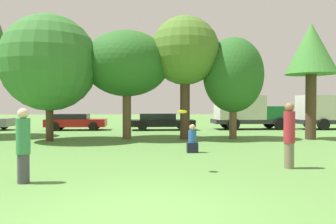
{
  "coord_description": "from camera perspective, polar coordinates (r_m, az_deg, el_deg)",
  "views": [
    {
      "loc": [
        0.11,
        -5.49,
        1.77
      ],
      "look_at": [
        0.72,
        3.85,
        1.58
      ],
      "focal_mm": 35.99,
      "sensor_mm": 36.0,
      "label": 1
    }
  ],
  "objects": [
    {
      "name": "tree_1",
      "position": [
        17.75,
        -19.48,
        7.83
      ],
      "size": [
        4.75,
        4.75,
        6.24
      ],
      "color": "#473323",
      "rests_on": "ground"
    },
    {
      "name": "tree_4",
      "position": [
        18.17,
        10.98,
        6.14
      ],
      "size": [
        3.18,
        3.18,
        5.35
      ],
      "color": "brown",
      "rests_on": "ground"
    },
    {
      "name": "tree_5",
      "position": [
        19.12,
        23.09,
        9.4
      ],
      "size": [
        2.64,
        2.64,
        6.02
      ],
      "color": "#473323",
      "rests_on": "ground"
    },
    {
      "name": "parked_car_red",
      "position": [
        24.87,
        -15.42,
        -1.54
      ],
      "size": [
        4.2,
        2.05,
        1.16
      ],
      "rotation": [
        0.0,
        0.0,
        0.02
      ],
      "color": "red",
      "rests_on": "ground"
    },
    {
      "name": "bystander_sitting",
      "position": [
        12.66,
        4.15,
        -4.87
      ],
      "size": [
        0.41,
        0.34,
        1.06
      ],
      "color": "#191E33",
      "rests_on": "ground"
    },
    {
      "name": "ground_plane",
      "position": [
        5.77,
        -4.85,
        -16.74
      ],
      "size": [
        120.0,
        120.0,
        0.0
      ],
      "primitive_type": "plane",
      "color": "#54843D"
    },
    {
      "name": "tree_3",
      "position": [
        17.79,
        2.89,
        10.17
      ],
      "size": [
        3.57,
        3.57,
        6.4
      ],
      "color": "#473323",
      "rests_on": "ground"
    },
    {
      "name": "parked_car_black",
      "position": [
        24.08,
        -1.23,
        -1.57
      ],
      "size": [
        4.6,
        2.03,
        1.18
      ],
      "rotation": [
        0.0,
        0.0,
        0.02
      ],
      "color": "black",
      "rests_on": "ground"
    },
    {
      "name": "person_thrower",
      "position": [
        8.34,
        -23.32,
        -5.09
      ],
      "size": [
        0.31,
        0.31,
        1.71
      ],
      "rotation": [
        0.0,
        0.0,
        0.2
      ],
      "color": "#3F3F47",
      "rests_on": "ground"
    },
    {
      "name": "person_catcher",
      "position": [
        10.03,
        19.85,
        -3.56
      ],
      "size": [
        0.31,
        0.31,
        1.85
      ],
      "rotation": [
        0.0,
        0.0,
        -2.95
      ],
      "color": "#726651",
      "rests_on": "ground"
    },
    {
      "name": "delivery_truck_green",
      "position": [
        25.53,
        13.24,
        0.1
      ],
      "size": [
        5.48,
        2.46,
        2.48
      ],
      "rotation": [
        0.0,
        0.0,
        0.02
      ],
      "color": "#2D2D33",
      "rests_on": "ground"
    },
    {
      "name": "frisbee",
      "position": [
        8.89,
        2.46,
        0.06
      ],
      "size": [
        0.24,
        0.24,
        0.1
      ],
      "color": "yellow"
    },
    {
      "name": "tree_2",
      "position": [
        18.0,
        -7.01,
        8.06
      ],
      "size": [
        4.5,
        4.5,
        5.68
      ],
      "color": "brown",
      "rests_on": "ground"
    }
  ]
}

